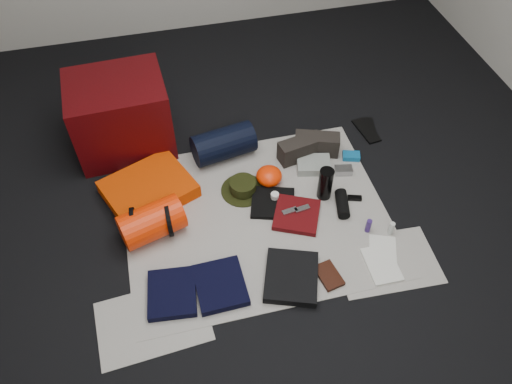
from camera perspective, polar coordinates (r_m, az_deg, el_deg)
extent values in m
cube|color=black|center=(3.11, 0.04, -2.94)|extent=(4.50, 4.50, 0.02)
cube|color=beige|center=(3.10, 0.04, -2.79)|extent=(1.60, 1.30, 0.01)
cube|color=beige|center=(2.78, -11.69, -14.26)|extent=(0.61, 0.44, 0.00)
cube|color=beige|center=(3.00, 14.67, -7.69)|extent=(0.60, 0.43, 0.00)
cube|color=#450507|center=(3.48, -15.19, 8.48)|extent=(0.65, 0.55, 0.52)
cube|color=#E63E02|center=(3.24, -12.17, 0.33)|extent=(0.64, 0.59, 0.09)
cylinder|color=#FD2E04|center=(2.99, -11.83, -3.38)|extent=(0.41, 0.31, 0.22)
cylinder|color=black|center=(3.00, -13.71, -3.72)|extent=(0.02, 0.22, 0.22)
cylinder|color=black|center=(2.99, -9.94, -3.04)|extent=(0.02, 0.22, 0.22)
cylinder|color=black|center=(3.38, -3.73, 5.52)|extent=(0.44, 0.29, 0.22)
cylinder|color=black|center=(3.22, -1.49, 0.21)|extent=(0.35, 0.35, 0.01)
cylinder|color=black|center=(3.19, -1.51, 0.70)|extent=(0.17, 0.17, 0.07)
cube|color=#28231F|center=(3.39, 5.09, 4.92)|extent=(0.32, 0.17, 0.15)
cube|color=#28231F|center=(3.44, 6.96, 5.48)|extent=(0.32, 0.21, 0.15)
cube|color=black|center=(3.73, 12.78, 7.05)|extent=(0.14, 0.25, 0.01)
cube|color=black|center=(3.71, 12.49, 6.87)|extent=(0.13, 0.27, 0.01)
cube|color=black|center=(2.81, -9.57, -11.35)|extent=(0.29, 0.32, 0.05)
cube|color=black|center=(2.80, -4.09, -10.56)|extent=(0.27, 0.31, 0.05)
cube|color=black|center=(2.82, 4.06, -9.66)|extent=(0.39, 0.41, 0.05)
cube|color=black|center=(3.14, 1.94, -1.27)|extent=(0.33, 0.32, 0.03)
cube|color=#52080B|center=(3.09, 4.67, -2.62)|extent=(0.36, 0.36, 0.04)
ellipsoid|color=#FD2E04|center=(3.24, 1.50, 1.84)|extent=(0.22, 0.22, 0.11)
cube|color=gray|center=(3.36, 6.60, 3.13)|extent=(0.25, 0.21, 0.06)
cylinder|color=black|center=(3.14, 7.93, 0.95)|extent=(0.12, 0.12, 0.23)
cylinder|color=black|center=(3.15, 9.84, -1.34)|extent=(0.12, 0.21, 0.08)
cube|color=#A0A1A5|center=(3.36, 9.96, 2.44)|extent=(0.13, 0.09, 0.05)
cube|color=#0F6199|center=(3.47, 10.82, 4.06)|extent=(0.13, 0.11, 0.04)
cylinder|color=navy|center=(3.06, 12.73, -3.79)|extent=(0.04, 0.04, 0.10)
cylinder|color=silver|center=(3.08, 15.20, -4.02)|extent=(0.03, 0.03, 0.09)
cube|color=black|center=(2.87, 8.31, -9.42)|extent=(0.14, 0.19, 0.02)
cube|color=silver|center=(2.97, 14.17, -8.02)|extent=(0.18, 0.26, 0.01)
cube|color=silver|center=(3.03, 14.28, -6.40)|extent=(0.22, 0.24, 0.01)
cube|color=black|center=(3.23, 11.20, -0.68)|extent=(0.10, 0.06, 0.02)
cube|color=#A0A1A5|center=(2.78, -9.77, -13.03)|extent=(0.09, 0.09, 0.01)
cylinder|color=white|center=(3.14, 2.17, -0.43)|extent=(0.05, 0.05, 0.04)
cube|color=#A0A1A5|center=(3.07, 3.88, -2.19)|extent=(0.10, 0.05, 0.01)
cube|color=#A0A1A5|center=(3.09, 5.30, -1.91)|extent=(0.10, 0.05, 0.01)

